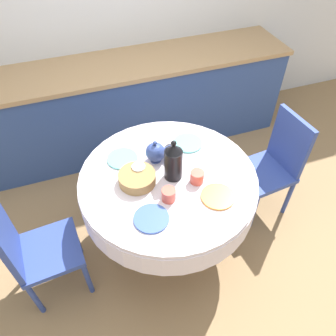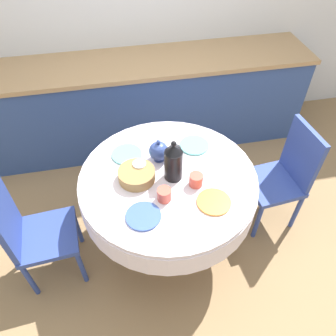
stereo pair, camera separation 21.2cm
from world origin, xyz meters
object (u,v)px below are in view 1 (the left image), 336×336
at_px(coffee_carafe, 173,162).
at_px(teapot, 155,152).
at_px(chair_left, 274,162).
at_px(chair_right, 33,248).

bearing_deg(coffee_carafe, teapot, 109.11).
bearing_deg(coffee_carafe, chair_left, 6.11).
relative_size(chair_left, chair_right, 1.00).
xyz_separation_m(chair_left, coffee_carafe, (-0.91, -0.10, 0.40)).
relative_size(chair_left, teapot, 4.91).
bearing_deg(chair_right, chair_left, 90.42).
bearing_deg(teapot, chair_right, -164.82).
xyz_separation_m(chair_right, coffee_carafe, (0.98, 0.07, 0.40)).
relative_size(chair_right, teapot, 4.91).
relative_size(chair_left, coffee_carafe, 2.97).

